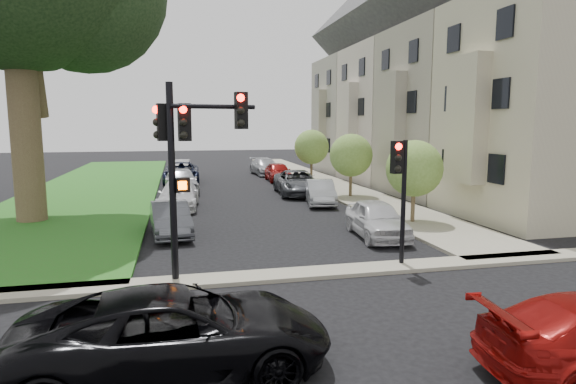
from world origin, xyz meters
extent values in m
plane|color=black|center=(0.00, 0.00, 0.00)|extent=(140.00, 140.00, 0.00)
cube|color=#326122|center=(-9.00, 24.00, 0.06)|extent=(8.00, 44.00, 0.12)
cube|color=gray|center=(6.75, 24.00, 0.06)|extent=(3.50, 44.00, 0.12)
cube|color=gray|center=(0.00, 2.00, 0.06)|extent=(60.00, 1.00, 0.12)
cube|color=#B1A68B|center=(12.50, 8.00, 5.00)|extent=(7.00, 7.40, 10.00)
cube|color=#B1A68B|center=(8.65, 8.00, 4.50)|extent=(0.70, 2.20, 5.50)
cube|color=black|center=(8.95, 8.00, 5.50)|extent=(0.08, 3.60, 6.00)
cube|color=#A59D92|center=(12.50, 15.50, 5.00)|extent=(7.00, 7.40, 10.00)
cube|color=#A59D92|center=(8.65, 15.50, 4.50)|extent=(0.70, 2.20, 5.50)
cube|color=black|center=(8.95, 15.50, 5.50)|extent=(0.08, 3.60, 6.00)
cube|color=#A6A19B|center=(12.50, 23.00, 5.00)|extent=(7.00, 7.40, 10.00)
cube|color=#3D3C3F|center=(12.50, 23.00, 12.47)|extent=(7.00, 7.55, 7.00)
cube|color=#A6A19B|center=(8.65, 23.00, 4.50)|extent=(0.70, 2.20, 5.50)
cube|color=black|center=(8.95, 23.00, 5.50)|extent=(0.08, 3.60, 6.00)
cube|color=tan|center=(12.50, 30.50, 5.00)|extent=(7.00, 7.40, 10.00)
cube|color=#3D3C3F|center=(12.50, 30.50, 12.47)|extent=(7.00, 7.55, 7.00)
cube|color=tan|center=(8.65, 30.50, 4.50)|extent=(0.70, 2.20, 5.50)
cube|color=black|center=(8.95, 30.50, 5.50)|extent=(0.08, 3.60, 6.00)
cylinder|color=#4E3B27|center=(-9.96, 11.90, 4.53)|extent=(1.25, 1.25, 9.06)
cylinder|color=#4E3B27|center=(6.20, 7.89, 0.87)|extent=(0.17, 0.17, 1.73)
sphere|color=olive|center=(6.20, 7.89, 2.42)|extent=(2.42, 2.42, 2.42)
cylinder|color=#4E3B27|center=(6.20, 15.61, 0.89)|extent=(0.18, 0.18, 1.79)
sphere|color=olive|center=(6.20, 15.61, 2.51)|extent=(2.51, 2.51, 2.51)
cylinder|color=#4E3B27|center=(6.20, 24.10, 0.93)|extent=(0.19, 0.19, 1.86)
sphere|color=olive|center=(6.20, 24.10, 2.60)|extent=(2.60, 2.60, 2.60)
cylinder|color=black|center=(-3.80, 2.20, 2.69)|extent=(0.22, 0.22, 5.38)
cylinder|color=black|center=(-2.66, 2.20, 4.76)|extent=(2.26, 0.54, 0.12)
cube|color=black|center=(-3.44, 2.20, 4.35)|extent=(0.35, 0.32, 0.98)
cube|color=black|center=(-1.94, 2.20, 4.66)|extent=(0.35, 0.32, 0.98)
cube|color=black|center=(-4.01, 2.46, 4.35)|extent=(0.32, 0.35, 0.98)
sphere|color=#FF0C05|center=(-3.44, 2.04, 4.68)|extent=(0.21, 0.21, 0.21)
sphere|color=black|center=(-3.44, 2.04, 4.02)|extent=(0.21, 0.21, 0.21)
cube|color=black|center=(-3.54, 2.20, 2.69)|extent=(0.40, 0.32, 0.39)
cube|color=#FF5905|center=(-3.54, 2.06, 2.69)|extent=(0.23, 0.03, 0.23)
cylinder|color=black|center=(2.90, 2.20, 1.92)|extent=(0.17, 0.17, 3.84)
cube|color=black|center=(2.65, 2.20, 3.33)|extent=(0.35, 0.32, 0.96)
sphere|color=#FF0C05|center=(2.65, 2.05, 3.66)|extent=(0.20, 0.20, 0.20)
imported|color=black|center=(-3.76, -2.76, 0.74)|extent=(5.44, 2.65, 1.49)
imported|color=silver|center=(3.70, 5.95, 0.71)|extent=(2.04, 4.30, 1.42)
imported|color=#999BA0|center=(3.78, 13.74, 0.66)|extent=(2.12, 4.20, 1.32)
imported|color=#3F4247|center=(3.48, 17.56, 0.74)|extent=(2.84, 5.51, 1.49)
imported|color=maroon|center=(3.75, 24.66, 0.72)|extent=(1.81, 4.25, 1.43)
imported|color=#999BA0|center=(3.61, 29.45, 0.71)|extent=(2.32, 4.99, 1.41)
imported|color=#3F4247|center=(-3.99, 8.00, 0.65)|extent=(1.76, 4.07, 1.30)
imported|color=silver|center=(-3.66, 14.13, 0.69)|extent=(2.32, 4.90, 1.38)
imported|color=#999BA0|center=(-3.47, 19.95, 0.80)|extent=(2.25, 4.81, 1.59)
imported|color=black|center=(-3.42, 25.26, 0.76)|extent=(2.69, 5.56, 1.52)
imported|color=silver|center=(-3.42, 30.38, 0.66)|extent=(1.80, 4.16, 1.33)
camera|label=1|loc=(-3.64, -10.85, 4.30)|focal=30.00mm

